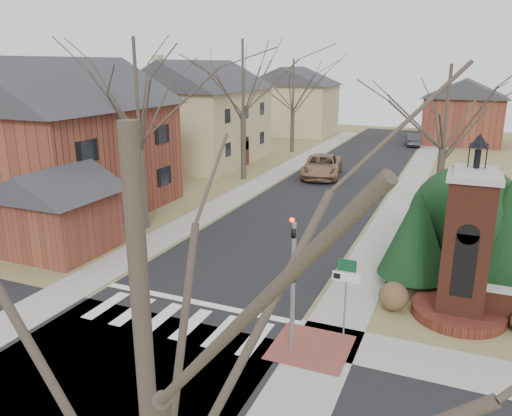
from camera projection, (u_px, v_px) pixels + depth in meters
The scene contains 27 objects.
ground at pixel (163, 332), 16.61m from camera, with size 120.00×120.00×0.00m, color olive.
main_street at pixel (332, 187), 36.06m from camera, with size 8.00×70.00×0.01m, color black.
cross_street at pixel (104, 383), 13.95m from camera, with size 120.00×8.00×0.01m, color black.
crosswalk_zone at pixel (176, 321), 17.31m from camera, with size 8.00×2.20×0.02m, color silver.
stop_bar at pixel (197, 303), 18.64m from camera, with size 8.00×0.35×0.02m, color silver.
sidewalk_right_main at pixel (406, 194), 34.12m from camera, with size 2.00×60.00×0.02m, color gray.
sidewalk_left at pixel (265, 181), 38.00m from camera, with size 2.00×60.00×0.02m, color gray.
curb_apron at pixel (311, 347), 15.69m from camera, with size 2.40×2.40×0.02m, color brown.
traffic_signal_pole at pixel (293, 275), 14.78m from camera, with size 0.28×0.41×4.50m.
sign_post at pixel (346, 283), 15.73m from camera, with size 0.90×0.07×2.75m.
brick_gate_monument at pixel (465, 259), 17.05m from camera, with size 3.20×3.20×6.47m.
house_brick_left at pixel (64, 134), 29.00m from camera, with size 9.80×11.80×9.42m.
house_stucco_left at pixel (200, 110), 44.24m from camera, with size 9.80×12.80×9.28m.
garage_left at pixel (58, 206), 23.13m from camera, with size 4.80×4.80×4.29m.
house_distant_left at pixel (292, 99), 62.35m from camera, with size 10.80×8.80×8.53m.
house_distant_right at pixel (464, 110), 55.04m from camera, with size 8.80×8.80×7.30m.
evergreen_near at pixel (416, 231), 19.46m from camera, with size 2.80×2.80×4.10m.
evergreen_mid at pixel (509, 226), 19.21m from camera, with size 3.40×3.40×4.70m.
evergreen_mass at pixel (467, 217), 20.97m from camera, with size 4.80×4.80×4.80m, color black.
bare_tree_0 at pixel (136, 82), 25.03m from camera, with size 8.05×8.05×11.15m.
bare_tree_1 at pixel (243, 71), 36.43m from camera, with size 8.40×8.40×11.64m.
bare_tree_2 at pixel (293, 80), 48.40m from camera, with size 7.35×7.35×10.19m.
bare_tree_3 at pixel (448, 101), 26.08m from camera, with size 7.00×7.00×9.70m.
bare_tree_4 at pixel (142, 317), 4.63m from camera, with size 6.65×6.65×9.21m.
pickup_truck at pixel (322, 166), 39.10m from camera, with size 2.82×6.12×1.70m, color #8D664D.
distant_car at pixel (413, 140), 53.84m from camera, with size 1.37×3.94×1.30m, color #32353A.
dry_shrub_left at pixel (393, 296), 17.99m from camera, with size 1.06×1.06×1.06m, color brown.
Camera 1 is at (8.60, -12.42, 8.62)m, focal length 35.00 mm.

